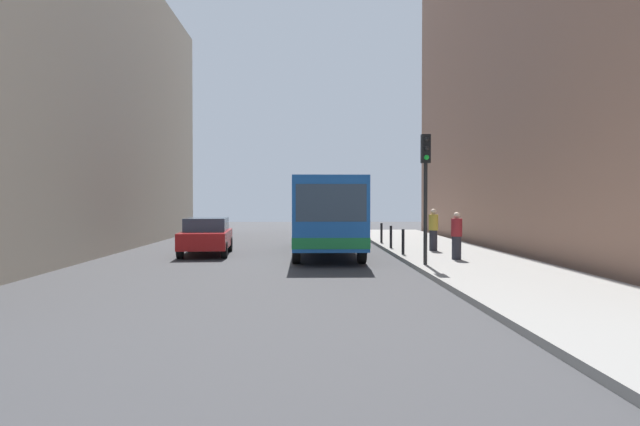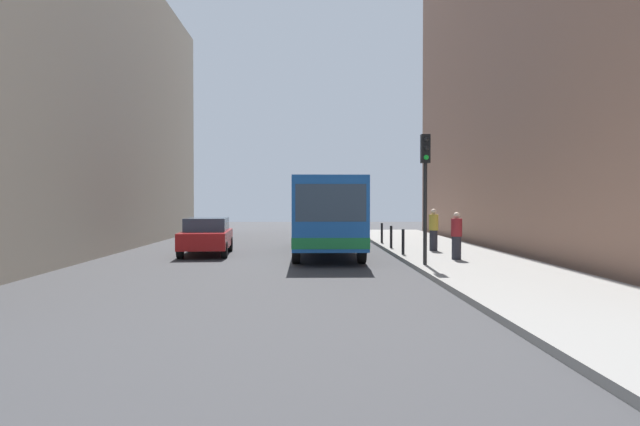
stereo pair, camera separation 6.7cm
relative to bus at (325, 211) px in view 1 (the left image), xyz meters
The scene contains 12 objects.
ground_plane 3.76m from the bus, 100.44° to the right, with size 80.00×80.00×0.00m, color #38383A.
sidewalk 6.04m from the bus, 34.47° to the right, with size 4.40×40.00×0.15m, color gray.
building_left 13.10m from the bus, behind, with size 7.00×32.00×13.35m, color #B2A38C.
building_right 13.10m from the bus, ahead, with size 7.00×32.00×17.94m, color #936B56.
bus is the anchor object (origin of this frame).
car_beside_bus 4.93m from the bus, behind, with size 2.08×4.50×1.48m.
traffic_light 6.72m from the bus, 63.48° to the right, with size 0.28×0.33×4.10m.
bollard_near 3.84m from the bus, 39.47° to the right, with size 0.11×0.11×0.95m, color black.
bollard_mid 3.13m from the bus, 14.02° to the left, with size 0.11×0.11×0.95m, color black.
bollard_far 4.84m from the bus, 52.92° to the left, with size 0.11×0.11×0.95m, color black.
pedestrian_near_signal 6.15m from the bus, 44.40° to the right, with size 0.38×0.38×1.63m.
pedestrian_mid_sidewalk 4.47m from the bus, ahead, with size 0.38×0.38×1.69m.
Camera 1 is at (-0.28, -20.87, 2.15)m, focal length 32.80 mm.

